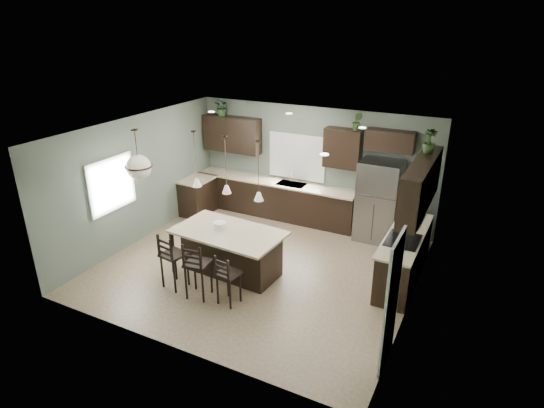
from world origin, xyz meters
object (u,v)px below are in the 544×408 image
(bar_stool_center, at_px, (198,269))
(kitchen_island, at_px, (229,253))
(bar_stool_left, at_px, (174,260))
(plant_back_left, at_px, (222,107))
(refrigerator, at_px, (379,201))
(serving_dish, at_px, (220,226))
(bar_stool_right, at_px, (229,279))

(bar_stool_center, bearing_deg, kitchen_island, 77.90)
(bar_stool_left, height_order, plant_back_left, plant_back_left)
(refrigerator, distance_m, serving_dish, 3.67)
(serving_dish, distance_m, plant_back_left, 3.88)
(refrigerator, bearing_deg, plant_back_left, 176.95)
(kitchen_island, height_order, bar_stool_left, bar_stool_left)
(bar_stool_right, distance_m, plant_back_left, 5.12)
(bar_stool_left, height_order, bar_stool_center, bar_stool_center)
(kitchen_island, height_order, bar_stool_center, bar_stool_center)
(bar_stool_right, height_order, plant_back_left, plant_back_left)
(bar_stool_center, relative_size, bar_stool_right, 1.14)
(serving_dish, relative_size, bar_stool_right, 0.24)
(serving_dish, height_order, bar_stool_center, bar_stool_center)
(refrigerator, height_order, serving_dish, refrigerator)
(serving_dish, distance_m, bar_stool_right, 1.24)
(serving_dish, relative_size, plant_back_left, 0.56)
(refrigerator, bearing_deg, serving_dish, -130.09)
(bar_stool_left, bearing_deg, kitchen_island, 61.86)
(serving_dish, bearing_deg, bar_stool_right, -50.34)
(kitchen_island, distance_m, bar_stool_left, 1.09)
(kitchen_island, relative_size, bar_stool_center, 1.89)
(serving_dish, distance_m, bar_stool_center, 1.04)
(bar_stool_left, distance_m, plant_back_left, 4.61)
(bar_stool_center, bearing_deg, plant_back_left, 108.44)
(bar_stool_center, distance_m, bar_stool_right, 0.61)
(bar_stool_left, bearing_deg, bar_stool_right, 9.17)
(kitchen_island, xyz_separation_m, bar_stool_center, (-0.07, -0.92, 0.09))
(serving_dish, bearing_deg, bar_stool_center, -82.31)
(bar_stool_center, bearing_deg, serving_dish, 90.11)
(serving_dish, relative_size, bar_stool_left, 0.22)
(refrigerator, xyz_separation_m, bar_stool_left, (-2.82, -3.68, -0.37))
(refrigerator, height_order, bar_stool_right, refrigerator)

